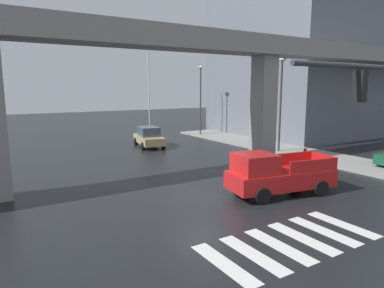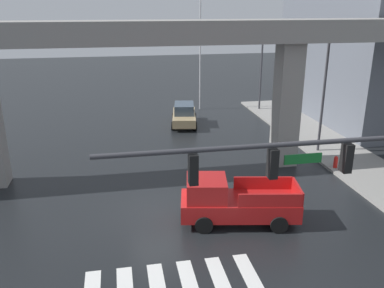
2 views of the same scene
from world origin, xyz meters
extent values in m
plane|color=black|center=(0.00, 0.00, 0.00)|extent=(120.00, 120.00, 0.00)
cube|color=silver|center=(0.55, -5.62, 0.01)|extent=(0.55, 2.80, 0.01)
cube|color=silver|center=(1.65, -5.62, 0.01)|extent=(0.55, 2.80, 0.01)
cube|color=silver|center=(2.75, -5.62, 0.01)|extent=(0.55, 2.80, 0.01)
cube|color=gray|center=(0.00, 4.50, 7.78)|extent=(56.67, 2.17, 1.20)
cube|color=gray|center=(8.13, 4.50, 3.59)|extent=(1.30, 1.30, 7.18)
cube|color=gray|center=(12.34, 2.00, 0.07)|extent=(4.00, 36.00, 0.15)
cube|color=red|center=(3.47, -1.78, 0.78)|extent=(5.36, 2.79, 0.80)
cube|color=red|center=(2.04, -1.51, 1.63)|extent=(1.99, 2.03, 0.90)
cube|color=#3F5160|center=(1.58, -1.43, 1.63)|extent=(0.40, 1.66, 0.77)
cube|color=red|center=(4.44, -2.84, 1.48)|extent=(2.63, 0.58, 0.60)
cube|color=red|center=(4.76, -1.12, 1.48)|extent=(2.63, 0.58, 0.60)
cube|color=red|center=(5.93, -2.23, 1.48)|extent=(0.41, 1.74, 0.60)
cylinder|color=black|center=(1.75, -2.38, 0.38)|extent=(0.80, 0.41, 0.76)
cylinder|color=black|center=(2.08, -0.60, 0.38)|extent=(0.80, 0.41, 0.76)
cylinder|color=black|center=(4.86, -2.95, 0.38)|extent=(0.80, 0.41, 0.76)
cylinder|color=black|center=(5.19, -1.17, 0.38)|extent=(0.80, 0.41, 0.76)
cube|color=tan|center=(3.65, 13.67, 0.64)|extent=(2.45, 4.53, 0.64)
cube|color=#384756|center=(3.66, 13.77, 1.34)|extent=(1.85, 2.45, 0.76)
cylinder|color=black|center=(4.28, 12.21, 0.32)|extent=(0.34, 0.67, 0.64)
cylinder|color=black|center=(2.57, 12.50, 0.32)|extent=(0.34, 0.67, 0.64)
cylinder|color=black|center=(4.72, 14.84, 0.32)|extent=(0.34, 0.67, 0.64)
cylinder|color=black|center=(3.02, 15.13, 0.32)|extent=(0.34, 0.67, 0.64)
cylinder|color=#38383D|center=(3.12, -7.41, 5.60)|extent=(10.80, 0.14, 0.14)
cube|color=black|center=(4.72, -7.41, 5.08)|extent=(0.24, 0.32, 0.84)
sphere|color=orange|center=(4.72, -7.41, 5.08)|extent=(0.17, 0.17, 0.17)
cube|color=black|center=(2.52, -7.41, 5.08)|extent=(0.24, 0.32, 0.84)
sphere|color=orange|center=(2.52, -7.41, 5.08)|extent=(0.17, 0.17, 0.17)
cube|color=black|center=(0.32, -7.41, 5.08)|extent=(0.24, 0.32, 0.84)
sphere|color=orange|center=(0.32, -7.41, 5.08)|extent=(0.17, 0.17, 0.17)
cube|color=#19722D|center=(3.40, -7.41, 5.15)|extent=(1.10, 0.04, 0.28)
cylinder|color=#38383D|center=(11.14, 5.85, 3.50)|extent=(0.16, 0.16, 7.00)
ellipsoid|color=beige|center=(11.14, 5.85, 7.12)|extent=(0.44, 0.70, 0.24)
cylinder|color=#38383D|center=(11.14, 17.10, 3.50)|extent=(0.16, 0.16, 7.00)
ellipsoid|color=beige|center=(11.14, 17.10, 7.12)|extent=(0.44, 0.70, 0.24)
cylinder|color=red|center=(10.74, 2.92, 0.35)|extent=(0.24, 0.24, 0.70)
sphere|color=red|center=(10.74, 2.92, 0.74)|extent=(0.22, 0.22, 0.22)
cylinder|color=silver|center=(5.93, 18.51, 5.54)|extent=(0.12, 0.12, 11.08)
camera|label=1|loc=(-8.33, -12.93, 5.05)|focal=31.87mm
camera|label=2|loc=(-1.55, -17.09, 9.19)|focal=38.09mm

